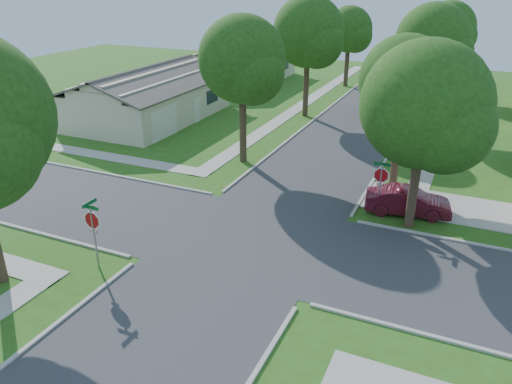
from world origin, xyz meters
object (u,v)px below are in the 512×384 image
at_px(stop_sign_sw, 92,223).
at_px(car_curb_west, 393,69).
at_px(tree_e_near, 405,85).
at_px(car_driveway, 408,201).
at_px(tree_w_near, 243,64).
at_px(stop_sign_ne, 381,178).
at_px(car_curb_east, 381,109).
at_px(tree_w_far, 350,32).
at_px(house_nw_far, 241,67).
at_px(house_nw_near, 149,100).
at_px(tree_w_mid, 309,35).
at_px(tree_e_far, 448,31).
at_px(tree_ne_corner, 426,111).
at_px(tree_e_mid, 433,45).

distance_m(stop_sign_sw, car_curb_west, 47.71).
height_order(tree_e_near, car_driveway, tree_e_near).
distance_m(tree_e_near, tree_w_near, 9.41).
relative_size(stop_sign_ne, car_curb_east, 0.64).
distance_m(stop_sign_ne, car_driveway, 2.04).
relative_size(tree_w_far, house_nw_far, 0.59).
bearing_deg(stop_sign_sw, house_nw_near, 119.83).
bearing_deg(tree_w_near, tree_w_far, 90.01).
relative_size(stop_sign_sw, car_curb_west, 0.72).
distance_m(tree_w_far, house_nw_far, 12.19).
distance_m(tree_w_mid, tree_w_far, 13.04).
distance_m(house_nw_near, car_driveway, 23.97).
xyz_separation_m(stop_sign_ne, house_nw_far, (-20.69, 27.30, -0.51)).
distance_m(stop_sign_sw, stop_sign_ne, 13.29).
distance_m(stop_sign_sw, tree_w_far, 38.86).
xyz_separation_m(tree_e_far, car_driveway, (1.25, -28.51, -5.30)).
height_order(tree_w_near, house_nw_near, tree_w_near).
bearing_deg(tree_w_mid, tree_w_near, -90.02).
bearing_deg(tree_w_mid, tree_w_far, 90.05).
distance_m(house_nw_near, car_curb_east, 18.87).
distance_m(tree_e_far, tree_ne_corner, 29.85).
relative_size(tree_w_mid, house_nw_far, 0.70).
relative_size(car_driveway, car_curb_east, 0.89).
relative_size(tree_e_far, house_nw_near, 0.64).
xyz_separation_m(stop_sign_ne, car_driveway, (1.30, 0.80, -1.35)).
bearing_deg(tree_w_near, tree_e_far, 69.40).
bearing_deg(tree_w_mid, tree_e_far, 54.15).
relative_size(tree_e_far, tree_w_far, 1.09).
relative_size(tree_e_near, car_driveway, 2.01).
relative_size(tree_w_near, car_driveway, 2.18).
bearing_deg(stop_sign_ne, house_nw_far, 127.16).
distance_m(tree_e_mid, car_curb_east, 6.74).
bearing_deg(car_driveway, house_nw_near, 57.01).
bearing_deg(tree_e_mid, car_curb_east, 154.14).
height_order(tree_w_mid, tree_w_far, tree_w_mid).
distance_m(tree_e_mid, tree_w_mid, 9.40).
height_order(car_driveway, car_curb_east, car_curb_east).
relative_size(tree_ne_corner, house_nw_far, 0.64).
bearing_deg(car_curb_west, stop_sign_ne, 101.14).
bearing_deg(stop_sign_ne, car_curb_west, 99.08).
bearing_deg(stop_sign_sw, house_nw_far, 107.10).
height_order(tree_ne_corner, car_curb_east, tree_ne_corner).
relative_size(car_curb_east, car_curb_west, 1.12).
xyz_separation_m(tree_e_far, car_curb_west, (-6.16, 8.87, -5.38)).
bearing_deg(tree_w_near, tree_e_near, -0.00).
bearing_deg(tree_w_far, tree_e_mid, -54.10).
height_order(stop_sign_sw, tree_e_far, tree_e_far).
bearing_deg(tree_e_mid, tree_e_near, -90.03).
height_order(car_driveway, car_curb_west, car_driveway).
xyz_separation_m(tree_e_far, car_curb_east, (-3.55, -11.28, -5.19)).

